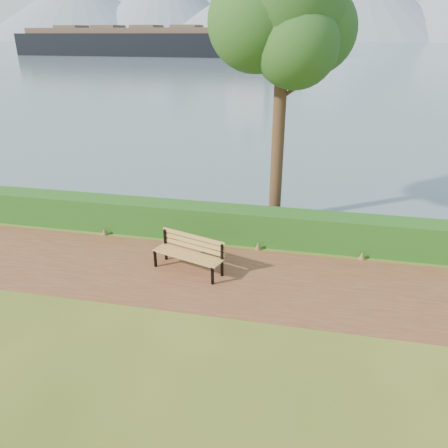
# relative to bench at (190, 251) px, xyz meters

# --- Properties ---
(ground) EXTENTS (140.00, 140.00, 0.00)m
(ground) POSITION_rel_bench_xyz_m (-0.01, -0.51, -0.55)
(ground) COLOR #425819
(ground) RESTS_ON ground
(path) EXTENTS (40.00, 3.40, 0.01)m
(path) POSITION_rel_bench_xyz_m (-0.01, -0.21, -0.55)
(path) COLOR brown
(path) RESTS_ON ground
(hedge) EXTENTS (32.00, 0.85, 1.00)m
(hedge) POSITION_rel_bench_xyz_m (-0.01, 2.09, -0.05)
(hedge) COLOR #1A4213
(hedge) RESTS_ON ground
(water) EXTENTS (700.00, 510.00, 0.00)m
(water) POSITION_rel_bench_xyz_m (-0.01, 259.49, -0.55)
(water) COLOR slate
(water) RESTS_ON ground
(mountains) EXTENTS (585.00, 190.00, 70.00)m
(mountains) POSITION_rel_bench_xyz_m (-9.18, 405.54, 27.14)
(mountains) COLOR slate
(mountains) RESTS_ON ground
(bench) EXTENTS (1.99, 1.12, 0.96)m
(bench) POSITION_rel_bench_xyz_m (0.00, 0.00, 0.00)
(bench) COLOR black
(bench) RESTS_ON ground
(tree) EXTENTS (4.15, 3.50, 8.37)m
(tree) POSITION_rel_bench_xyz_m (1.81, 3.79, 5.66)
(tree) COLOR #352215
(tree) RESTS_ON ground
(cargo_ship) EXTENTS (79.88, 15.99, 24.11)m
(cargo_ship) POSITION_rel_bench_xyz_m (-38.34, 110.87, 3.04)
(cargo_ship) COLOR black
(cargo_ship) RESTS_ON ground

